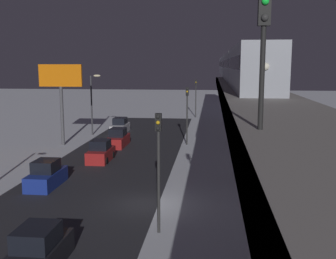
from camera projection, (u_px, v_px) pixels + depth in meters
ground_plane at (143, 204)px, 25.94m from camera, size 240.00×240.00×0.00m
avenue_asphalt at (75, 202)px, 26.42m from camera, size 11.00×84.15×0.01m
elevated_railway at (262, 114)px, 24.23m from camera, size 5.00×84.15×6.88m
subway_train at (233, 66)px, 59.88m from camera, size 2.94×74.07×3.40m
rail_signal at (263, 39)px, 11.96m from camera, size 0.36×0.41×4.00m
sedan_red at (101, 153)px, 37.55m from camera, size 1.91×4.01×1.97m
sedan_black at (38, 253)px, 17.50m from camera, size 1.80×4.26×1.97m
sedan_blue at (46, 176)px, 29.66m from camera, size 1.80×4.06×1.97m
sedan_red_2 at (118, 139)px, 44.46m from camera, size 1.80×4.56×1.97m
sedan_white at (120, 126)px, 53.40m from camera, size 1.80×4.37×1.97m
traffic_light_near at (159, 156)px, 20.90m from camera, size 0.32×0.44×6.40m
traffic_light_mid at (187, 107)px, 44.62m from camera, size 0.32×0.44×6.40m
traffic_light_far at (196, 93)px, 68.33m from camera, size 0.32×0.44×6.40m
commercial_billboard at (61, 84)px, 44.05m from camera, size 4.80×0.36×8.90m
street_lamp_far at (93, 97)px, 50.84m from camera, size 1.35×0.44×7.65m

